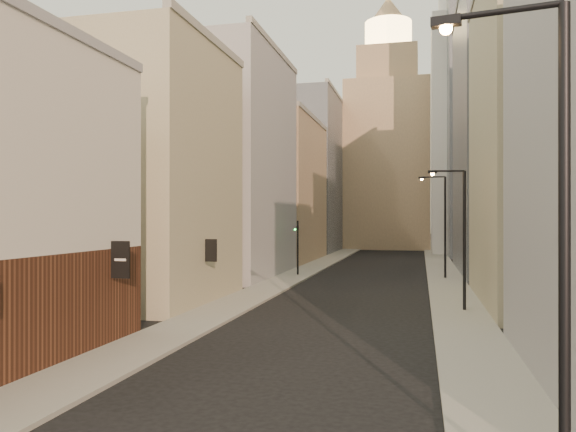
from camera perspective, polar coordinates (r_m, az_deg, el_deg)
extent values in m
cube|color=gray|center=(62.52, 3.21, -4.93)|extent=(3.00, 140.00, 0.15)
cube|color=gray|center=(61.59, 15.25, -4.99)|extent=(3.00, 140.00, 0.15)
cube|color=#98979C|center=(20.99, -26.13, 18.77)|extent=(0.60, 16.00, 0.40)
cube|color=black|center=(23.54, -16.66, -4.28)|extent=(0.80, 0.08, 1.50)
cube|color=black|center=(32.58, -7.83, -3.48)|extent=(0.70, 0.08, 1.30)
cube|color=tan|center=(36.37, -13.62, 4.13)|extent=(8.00, 12.00, 16.00)
cube|color=#98979C|center=(51.27, -5.46, 5.13)|extent=(8.00, 16.00, 20.00)
cube|color=#9A8062|center=(68.41, -0.60, 2.55)|extent=(8.00, 18.00, 17.00)
cube|color=gray|center=(88.14, 2.53, 4.23)|extent=(8.00, 20.00, 24.00)
cube|color=tan|center=(37.41, 25.08, 7.09)|extent=(8.00, 16.00, 20.00)
cube|color=gray|center=(57.36, 20.96, 7.59)|extent=(8.00, 20.00, 26.00)
cube|color=gray|center=(87.66, 22.44, 12.86)|extent=(20.00, 22.00, 50.00)
cube|color=#9A8062|center=(98.87, 10.14, 4.92)|extent=(14.00, 14.00, 28.00)
cube|color=#9A8062|center=(101.78, 10.14, 14.50)|extent=(10.00, 10.00, 6.00)
cylinder|color=#FFCC72|center=(103.31, 10.14, 17.45)|extent=(8.00, 8.00, 5.00)
cone|color=#9A8062|center=(104.76, 10.14, 19.80)|extent=(7.00, 7.00, 5.00)
cube|color=silver|center=(85.33, 17.08, 7.76)|extent=(8.00, 8.00, 34.00)
cylinder|color=silver|center=(89.75, 17.07, 19.54)|extent=(6.00, 6.00, 3.00)
cylinder|color=black|center=(10.99, 26.28, -4.13)|extent=(0.20, 0.20, 9.07)
cylinder|color=black|center=(11.58, 20.99, 18.85)|extent=(2.01, 0.46, 0.12)
cube|color=black|center=(11.64, 15.76, 18.48)|extent=(0.58, 0.31, 0.18)
sphere|color=#FF9D3F|center=(11.60, 15.76, 17.86)|extent=(0.24, 0.24, 0.24)
cylinder|color=black|center=(32.79, 17.49, -2.50)|extent=(0.18, 0.18, 7.89)
cylinder|color=black|center=(32.67, 15.98, 4.42)|extent=(1.75, 0.38, 0.11)
cube|color=black|center=(32.50, 14.46, 4.36)|extent=(0.51, 0.27, 0.16)
sphere|color=#FF9D3F|center=(32.49, 14.46, 4.16)|extent=(0.21, 0.21, 0.21)
cylinder|color=black|center=(49.71, 15.68, -1.18)|extent=(0.19, 0.19, 8.77)
cylinder|color=black|center=(49.87, 14.55, 3.86)|extent=(1.95, 0.27, 0.12)
cube|color=black|center=(49.93, 13.44, 3.80)|extent=(0.55, 0.26, 0.18)
sphere|color=#FF9D3F|center=(49.92, 13.44, 3.65)|extent=(0.23, 0.23, 0.23)
cylinder|color=black|center=(50.64, 0.99, -3.30)|extent=(0.16, 0.16, 5.00)
imported|color=black|center=(50.57, 0.99, -1.38)|extent=(0.54, 0.54, 1.28)
sphere|color=#19E533|center=(50.63, 0.72, -1.38)|extent=(0.16, 0.16, 0.16)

